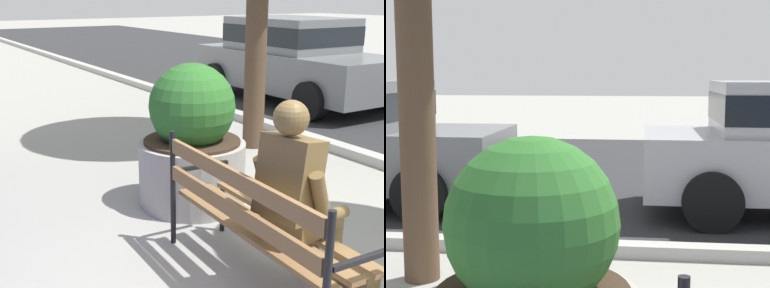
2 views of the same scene
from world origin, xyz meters
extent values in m
cube|color=olive|center=(-0.28, -0.13, 0.45)|extent=(1.70, 0.19, 0.04)
cube|color=olive|center=(-0.28, 0.05, 0.45)|extent=(1.70, 0.19, 0.04)
cube|color=olive|center=(-0.27, 0.23, 0.45)|extent=(1.70, 0.19, 0.04)
cube|color=olive|center=(-0.29, -0.22, 0.62)|extent=(1.70, 0.12, 0.11)
cube|color=olive|center=(-0.29, -0.22, 0.84)|extent=(1.70, 0.12, 0.11)
cylinder|color=black|center=(-1.14, 0.29, 0.23)|extent=(0.04, 0.04, 0.45)
cylinder|color=black|center=(-1.17, -0.18, 0.47)|extent=(0.04, 0.04, 0.95)
cube|color=black|center=(-1.15, 0.09, 0.62)|extent=(0.06, 0.48, 0.03)
cube|color=black|center=(0.60, 0.00, 0.62)|extent=(0.06, 0.48, 0.03)
cube|color=brown|center=(-0.05, 0.11, 0.56)|extent=(0.39, 0.37, 0.16)
cube|color=brown|center=(-0.03, 0.01, 0.88)|extent=(0.40, 0.35, 0.55)
sphere|color=brown|center=(-0.03, 0.00, 1.26)|extent=(0.22, 0.22, 0.22)
cylinder|color=brown|center=(-0.25, -0.01, 0.83)|extent=(0.12, 0.19, 0.29)
cylinder|color=brown|center=(-0.29, 0.13, 0.66)|extent=(0.12, 0.28, 0.10)
cylinder|color=brown|center=(0.18, 0.06, 0.83)|extent=(0.12, 0.19, 0.29)
cylinder|color=brown|center=(0.17, 0.20, 0.66)|extent=(0.12, 0.28, 0.10)
cylinder|color=brown|center=(-0.16, 0.23, 0.52)|extent=(0.19, 0.38, 0.14)
cylinder|color=brown|center=(-0.19, 0.41, 0.25)|extent=(0.11, 0.11, 0.50)
cube|color=brown|center=(-0.20, 0.47, 0.04)|extent=(0.15, 0.26, 0.07)
cylinder|color=brown|center=(0.02, 0.26, 0.52)|extent=(0.19, 0.38, 0.14)
cylinder|color=brown|center=(-0.01, 0.44, 0.25)|extent=(0.11, 0.11, 0.50)
cube|color=brown|center=(-0.02, 0.50, 0.04)|extent=(0.15, 0.26, 0.07)
cube|color=brown|center=(0.10, 0.56, 0.08)|extent=(0.31, 0.22, 0.16)
cylinder|color=#A8A399|center=(-1.82, 0.40, 0.31)|extent=(1.03, 1.03, 0.62)
cylinder|color=#38281C|center=(-1.82, 0.40, 0.63)|extent=(0.92, 0.92, 0.03)
sphere|color=#2D6B28|center=(-1.82, 0.40, 0.96)|extent=(0.81, 0.81, 0.81)
cylinder|color=brown|center=(-3.08, 2.13, 1.58)|extent=(0.28, 0.28, 3.17)
cube|color=slate|center=(-5.11, 4.66, 0.61)|extent=(4.11, 1.71, 0.70)
cube|color=slate|center=(-5.26, 4.66, 1.26)|extent=(2.14, 1.57, 0.60)
cube|color=black|center=(-5.26, 4.66, 1.26)|extent=(2.15, 1.59, 0.33)
cylinder|color=black|center=(-3.78, 5.52, 0.32)|extent=(0.64, 0.22, 0.64)
cylinder|color=black|center=(-3.78, 3.82, 0.32)|extent=(0.64, 0.22, 0.64)
cylinder|color=black|center=(-6.45, 5.51, 0.32)|extent=(0.64, 0.22, 0.64)
cylinder|color=black|center=(-6.44, 3.81, 0.32)|extent=(0.64, 0.22, 0.64)
camera|label=1|loc=(2.26, -2.10, 1.97)|focal=48.95mm
camera|label=2|loc=(-1.31, -2.10, 1.65)|focal=52.97mm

